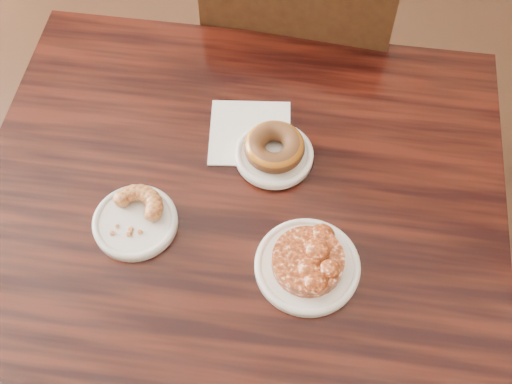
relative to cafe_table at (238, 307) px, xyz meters
The scene contains 10 objects.
floor 0.47m from the cafe_table, 149.76° to the right, with size 5.00×5.00×0.00m, color black.
cafe_table is the anchor object (origin of this frame).
chair_far 0.67m from the cafe_table, 103.57° to the left, with size 0.44×0.44×0.90m, color black, non-canonical shape.
napkin 0.43m from the cafe_table, 109.21° to the left, with size 0.15×0.15×0.00m, color white.
plate_donut 0.42m from the cafe_table, 90.24° to the left, with size 0.14×0.14×0.01m, color white.
plate_cruller 0.42m from the cafe_table, 153.83° to the right, with size 0.15×0.15×0.01m, color silver.
plate_fritter 0.41m from the cafe_table, ahead, with size 0.17×0.17×0.01m, color white.
glazed_donut 0.44m from the cafe_table, 90.24° to the left, with size 0.11×0.11×0.04m, color #995816.
apple_fritter 0.43m from the cafe_table, ahead, with size 0.16×0.16×0.04m, color #471807, non-canonical shape.
cruller_fragment 0.43m from the cafe_table, 153.83° to the right, with size 0.10×0.10×0.03m, color brown, non-canonical shape.
Camera 1 is at (0.53, -0.31, 1.72)m, focal length 45.00 mm.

